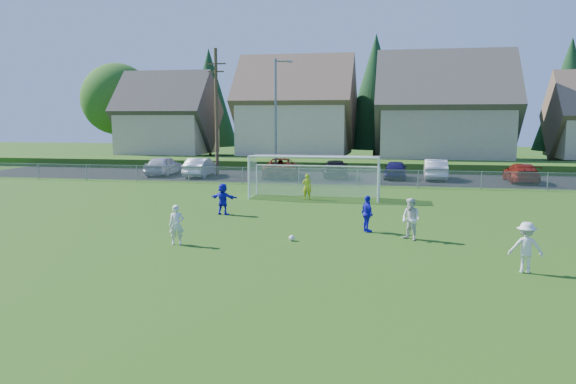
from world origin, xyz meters
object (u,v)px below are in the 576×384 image
player_white_a (177,225)px  car_f (435,169)px  car_c (281,168)px  soccer_ball (292,238)px  soccer_goal (315,170)px  car_a (164,165)px  car_b (201,167)px  car_g (521,173)px  player_white_b (411,219)px  player_blue_a (367,214)px  car_e (396,169)px  player_blue_b (223,199)px  car_d (335,169)px  player_white_c (526,247)px  goalkeeper (307,187)px

player_white_a → car_f: car_f is taller
car_c → soccer_ball: bearing=95.3°
soccer_goal → soccer_ball: bearing=-85.9°
car_a → car_b: (3.33, -0.50, -0.05)m
car_g → soccer_goal: size_ratio=0.64×
player_white_b → soccer_goal: 11.69m
player_blue_a → car_g: 22.29m
car_b → car_e: size_ratio=1.07×
car_e → player_blue_b: bearing=67.4°
car_b → car_c: 6.38m
player_white_b → player_blue_b: player_white_b is taller
soccer_ball → player_blue_a: bearing=39.8°
soccer_ball → car_d: 23.10m
car_a → player_white_c: bearing=131.1°
player_white_b → car_g: size_ratio=0.34×
car_e → car_b: bearing=6.7°
soccer_ball → car_f: 23.96m
player_blue_a → soccer_goal: soccer_goal is taller
player_white_c → car_c: bearing=-59.3°
player_blue_a → soccer_goal: bearing=-8.2°
car_a → car_d: (13.82, 0.97, -0.11)m
car_e → car_f: bearing=-177.8°
player_white_c → car_a: size_ratio=0.33×
goalkeeper → car_b: bearing=-50.5°
car_g → soccer_goal: (-13.38, -10.78, 0.94)m
car_c → player_white_a: bearing=85.1°
soccer_ball → player_blue_a: 3.56m
player_white_c → player_white_a: bearing=-3.6°
player_white_b → car_f: size_ratio=0.35×
soccer_ball → car_f: (6.64, 23.01, 0.65)m
player_blue_a → car_g: player_blue_a is taller
car_c → car_e: bearing=177.3°
soccer_ball → car_d: size_ratio=0.05×
player_blue_a → car_g: size_ratio=0.31×
car_d → car_g: bearing=168.5°
car_d → car_f: 7.58m
goalkeeper → player_blue_a: bearing=110.1°
player_blue_a → player_white_a: bearing=89.6°
player_white_a → car_c: bearing=73.9°
soccer_ball → player_white_a: 4.30m
player_white_a → car_c: 23.67m
player_white_b → car_b: size_ratio=0.36×
player_blue_a → car_b: size_ratio=0.33×
car_g → player_blue_a: bearing=63.8°
player_white_a → player_white_b: player_white_b is taller
player_white_a → car_e: bearing=53.8°
car_d → car_e: bearing=170.8°
player_white_a → car_a: bearing=95.8°
player_blue_b → car_e: player_blue_b is taller
soccer_ball → car_d: bearing=92.3°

